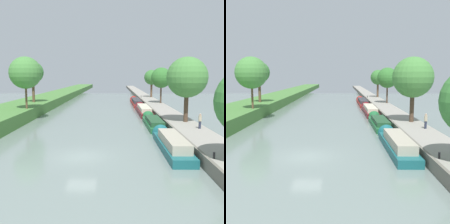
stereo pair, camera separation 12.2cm
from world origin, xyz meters
TOP-DOWN VIEW (x-y plane):
  - ground_plane at (0.00, 0.00)m, footprint 160.00×160.00m
  - right_towpath at (11.27, 0.00)m, footprint 3.61×260.00m
  - stone_quay at (9.34, 0.00)m, footprint 0.25×260.00m
  - narrowboat_teal at (7.96, 2.57)m, footprint 1.96×11.13m
  - narrowboat_green at (7.99, 14.62)m, footprint 2.05×10.94m
  - narrowboat_maroon at (7.94, 26.64)m, footprint 2.03×13.83m
  - narrowboat_red at (7.83, 41.95)m, footprint 2.04×16.85m
  - tree_rightbank_midnear at (11.70, 11.76)m, footprint 5.02×5.02m
  - tree_rightbank_midfar at (12.48, 35.03)m, footprint 4.24×4.24m
  - tree_rightbank_far at (12.61, 50.84)m, footprint 3.93×3.93m
  - tree_leftbank_downstream at (-12.25, 28.26)m, footprint 3.94×3.94m
  - tree_leftbank_upstream at (-10.38, 18.36)m, footprint 4.74×4.74m
  - person_walking at (12.11, 7.34)m, footprint 0.34×0.34m
  - mooring_bollard_near at (9.76, -3.49)m, footprint 0.16×0.16m
  - mooring_bollard_far at (9.76, 49.63)m, footprint 0.16×0.16m

SIDE VIEW (x-z plane):
  - ground_plane at x=0.00m, z-range 0.00..0.00m
  - narrowboat_green at x=7.99m, z-range -0.52..1.43m
  - right_towpath at x=11.27m, z-range 0.00..0.96m
  - stone_quay at x=9.34m, z-range 0.00..1.01m
  - narrowboat_red at x=7.83m, z-range -0.45..1.51m
  - narrowboat_maroon at x=7.94m, z-range -0.42..1.59m
  - narrowboat_teal at x=7.96m, z-range -0.44..1.62m
  - mooring_bollard_near at x=9.76m, z-range 0.96..1.41m
  - mooring_bollard_far at x=9.76m, z-range 0.96..1.41m
  - person_walking at x=12.11m, z-range 1.01..2.67m
  - tree_rightbank_far at x=12.61m, z-range 2.54..9.74m
  - tree_rightbank_midfar at x=12.48m, z-range 2.52..9.91m
  - tree_rightbank_midnear at x=11.70m, z-range 2.45..10.50m
  - tree_leftbank_upstream at x=-10.38m, z-range 3.26..10.95m
  - tree_leftbank_downstream at x=-12.25m, z-range 3.49..10.96m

